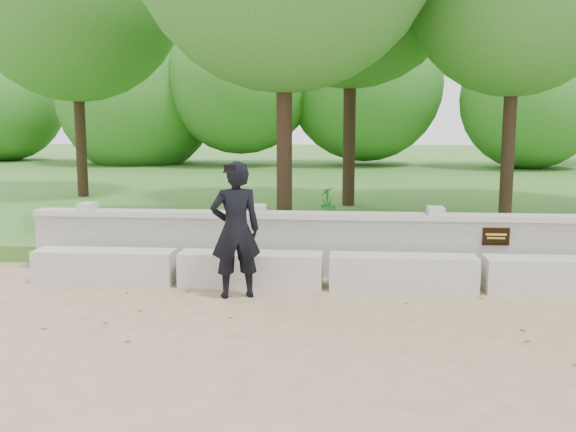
% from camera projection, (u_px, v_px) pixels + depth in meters
% --- Properties ---
extents(ground, '(80.00, 80.00, 0.00)m').
position_uv_depth(ground, '(519.00, 341.00, 6.43)').
color(ground, tan).
rests_on(ground, ground).
extents(lawn, '(40.00, 22.00, 0.25)m').
position_uv_depth(lawn, '(401.00, 186.00, 20.21)').
color(lawn, '#295E21').
rests_on(lawn, ground).
extents(concrete_bench, '(11.90, 0.45, 0.45)m').
position_uv_depth(concrete_bench, '(481.00, 274.00, 8.27)').
color(concrete_bench, beige).
rests_on(concrete_bench, ground).
extents(parapet_wall, '(12.50, 0.35, 0.90)m').
position_uv_depth(parapet_wall, '(471.00, 245.00, 8.93)').
color(parapet_wall, '#BAB7AF').
rests_on(parapet_wall, ground).
extents(man_main, '(0.72, 0.66, 1.70)m').
position_uv_depth(man_main, '(236.00, 230.00, 7.90)').
color(man_main, black).
rests_on(man_main, ground).
extents(shrub_a, '(0.41, 0.33, 0.66)m').
position_uv_depth(shrub_a, '(83.00, 223.00, 10.11)').
color(shrub_a, green).
rests_on(shrub_a, lawn).
extents(shrub_d, '(0.37, 0.41, 0.65)m').
position_uv_depth(shrub_d, '(327.00, 203.00, 12.69)').
color(shrub_d, green).
rests_on(shrub_d, lawn).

